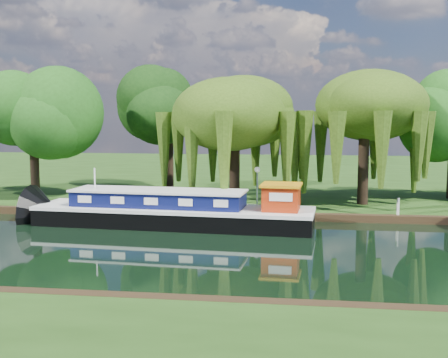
# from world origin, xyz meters

# --- Properties ---
(ground) EXTENTS (120.00, 120.00, 0.00)m
(ground) POSITION_xyz_m (0.00, 0.00, 0.00)
(ground) COLOR black
(far_bank) EXTENTS (120.00, 52.00, 0.45)m
(far_bank) POSITION_xyz_m (0.00, 34.00, 0.23)
(far_bank) COLOR #1E3D10
(far_bank) RESTS_ON ground
(dutch_barge) EXTENTS (16.18, 4.69, 3.37)m
(dutch_barge) POSITION_xyz_m (-3.79, 5.56, 0.84)
(dutch_barge) COLOR black
(dutch_barge) RESTS_ON ground
(willow_left) EXTENTS (6.65, 6.65, 7.97)m
(willow_left) POSITION_xyz_m (-1.10, 11.48, 6.24)
(willow_left) COLOR black
(willow_left) RESTS_ON far_bank
(willow_right) EXTENTS (6.59, 6.59, 8.02)m
(willow_right) POSITION_xyz_m (7.36, 12.28, 6.30)
(willow_right) COLOR black
(willow_right) RESTS_ON far_bank
(tree_far_left) EXTENTS (5.52, 5.52, 8.89)m
(tree_far_left) POSITION_xyz_m (-14.96, 11.09, 6.53)
(tree_far_left) COLOR black
(tree_far_left) RESTS_ON far_bank
(tree_far_mid) EXTENTS (5.45, 5.45, 8.93)m
(tree_far_mid) POSITION_xyz_m (-7.04, 18.00, 6.60)
(tree_far_mid) COLOR black
(tree_far_mid) RESTS_ON far_bank
(lamppost) EXTENTS (0.36, 0.36, 2.56)m
(lamppost) POSITION_xyz_m (0.50, 10.50, 2.42)
(lamppost) COLOR silver
(lamppost) RESTS_ON far_bank
(mooring_posts) EXTENTS (19.16, 0.16, 1.00)m
(mooring_posts) POSITION_xyz_m (-0.50, 8.40, 0.95)
(mooring_posts) COLOR silver
(mooring_posts) RESTS_ON far_bank
(reeds_near) EXTENTS (33.70, 1.50, 1.10)m
(reeds_near) POSITION_xyz_m (6.87, -7.57, 0.55)
(reeds_near) COLOR #255316
(reeds_near) RESTS_ON ground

